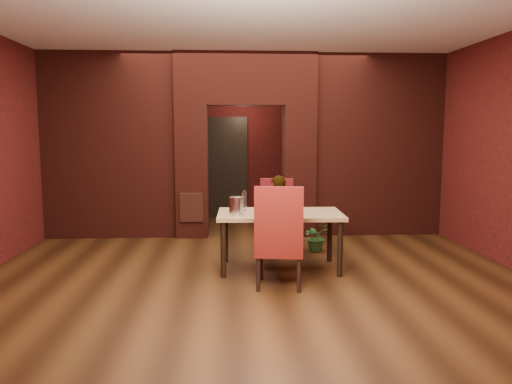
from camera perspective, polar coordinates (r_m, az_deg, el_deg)
floor at (r=7.10m, az=-0.54°, el=-8.21°), size 8.00×8.00×0.00m
ceiling at (r=6.98m, az=-0.57°, el=18.06°), size 7.00×8.00×0.04m
wall_back at (r=10.85m, az=-1.59°, el=5.62°), size 7.00×0.04×3.20m
wall_front at (r=2.87m, az=3.36°, el=1.75°), size 7.00×0.04×3.20m
wall_right at (r=7.85m, az=25.99°, el=4.38°), size 0.04×8.00×3.20m
pillar_left at (r=8.89m, az=-7.32°, el=2.35°), size 0.55×0.55×2.30m
pillar_right at (r=8.96m, az=4.90°, el=2.42°), size 0.55×0.55×2.30m
lintel at (r=8.89m, az=-1.21°, el=12.73°), size 2.45×0.55×0.90m
wing_wall_left at (r=9.07m, az=-16.33°, el=5.07°), size 2.28×0.35×3.20m
wing_wall_right at (r=9.25m, az=13.67°, el=5.18°), size 2.28×0.35×3.20m
vent_panel at (r=8.67m, az=-7.39°, el=-1.76°), size 0.40×0.03×0.50m
rear_door at (r=10.81m, az=-3.70°, el=2.68°), size 0.90×0.08×2.10m
rear_door_frame at (r=10.77m, az=-3.70°, el=2.67°), size 1.02×0.04×2.22m
dining_table at (r=6.77m, az=2.72°, el=-5.59°), size 1.68×0.98×0.78m
chair_far at (r=7.63m, az=2.37°, el=-2.81°), size 0.56×0.56×1.13m
chair_near at (r=5.98m, az=2.70°, el=-5.02°), size 0.64×0.64×1.23m
person_seated at (r=7.55m, az=2.50°, el=-2.61°), size 0.45×0.31×1.21m
wine_glass_a at (r=6.72m, az=0.35°, el=-1.52°), size 0.07×0.07×0.18m
wine_glass_b at (r=6.69m, az=3.61°, el=-1.35°), size 0.09×0.09×0.23m
wine_glass_c at (r=6.74m, az=4.70°, el=-1.43°), size 0.08×0.08×0.20m
tasting_sheet at (r=6.58m, az=1.09°, el=-2.48°), size 0.33×0.29×0.00m
wine_bucket at (r=6.51m, az=-2.26°, el=-1.57°), size 0.19×0.19×0.23m
water_bottle at (r=6.84m, az=-1.35°, el=-0.95°), size 0.06×0.06×0.28m
potted_plant at (r=7.82m, az=6.92°, el=-5.11°), size 0.49×0.46×0.45m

